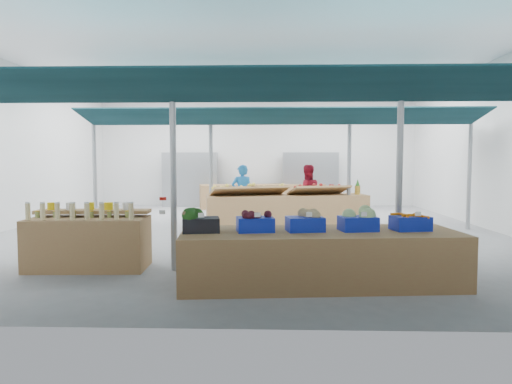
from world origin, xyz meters
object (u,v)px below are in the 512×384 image
fruit_counter (287,212)px  vendor_right (307,194)px  vendor_left (242,194)px  bottle_shelf (89,241)px  veg_counter (320,257)px

fruit_counter → vendor_right: size_ratio=2.50×
fruit_counter → vendor_right: 1.31m
vendor_left → bottle_shelf: bearing=59.0°
bottle_shelf → fruit_counter: size_ratio=0.47×
bottle_shelf → vendor_left: bearing=66.0°
fruit_counter → bottle_shelf: bearing=-137.1°
bottle_shelf → fruit_counter: bottle_shelf is taller
bottle_shelf → veg_counter: bearing=-15.4°
vendor_left → vendor_right: (1.80, 0.00, 0.00)m
bottle_shelf → veg_counter: (3.61, -0.82, -0.07)m
vendor_right → vendor_left: bearing=-9.6°
veg_counter → vendor_left: 6.44m
veg_counter → fruit_counter: fruit_counter is taller
bottle_shelf → vendor_right: bearing=51.5°
bottle_shelf → veg_counter: bottle_shelf is taller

